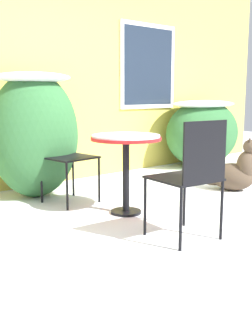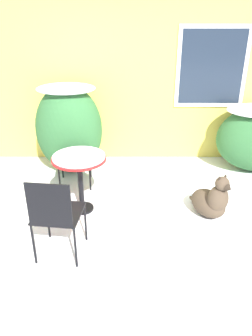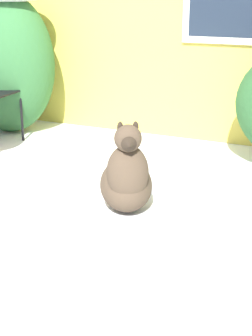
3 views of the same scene
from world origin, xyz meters
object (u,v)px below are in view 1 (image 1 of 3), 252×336
patio_table (126,148)px  patio_chair_far_side (191,173)px  patio_chair_near_table (65,151)px  dog (237,172)px

patio_table → patio_chair_far_side: 0.92m
patio_table → patio_chair_near_table: size_ratio=0.80×
patio_chair_far_side → patio_table: bearing=-91.1°
patio_chair_near_table → dog: bearing=-32.2°
patio_table → dog: (1.64, -0.16, -0.42)m
patio_chair_near_table → patio_chair_far_side: bearing=-93.0°
patio_chair_near_table → patio_chair_far_side: same height
dog → patio_chair_far_side: bearing=174.3°
patio_chair_near_table → patio_chair_far_side: 1.69m
patio_chair_near_table → dog: 2.08m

